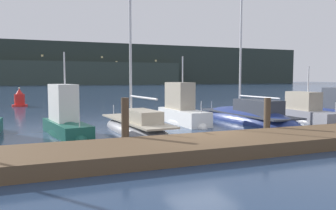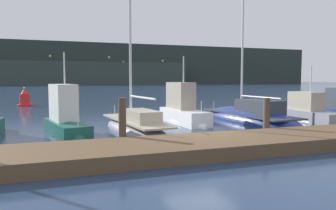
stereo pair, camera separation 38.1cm
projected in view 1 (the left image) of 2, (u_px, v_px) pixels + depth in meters
ground_plane at (201, 142)px, 12.98m from camera, size 400.00×400.00×0.00m
dock at (224, 145)px, 11.38m from camera, size 38.63×2.80×0.45m
mooring_pile_2 at (125, 123)px, 11.74m from camera, size 0.28×0.28×1.83m
mooring_pile_3 at (267, 118)px, 13.97m from camera, size 0.28×0.28×1.70m
motorboat_berth_4 at (66, 126)px, 14.67m from camera, size 2.16×4.75×4.36m
sailboat_berth_5 at (136, 129)px, 15.38m from camera, size 2.51×7.30×10.37m
motorboat_berth_6 at (182, 116)px, 18.39m from camera, size 1.67×4.73×4.37m
sailboat_berth_7 at (247, 119)px, 19.30m from camera, size 2.98×8.50×11.14m
motorboat_berth_8 at (307, 116)px, 19.09m from camera, size 1.67×4.72×3.72m
channel_buoy at (20, 99)px, 29.77m from camera, size 1.33×1.33×1.74m
hillside_backdrop at (47, 65)px, 136.43m from camera, size 240.00×23.00×17.72m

